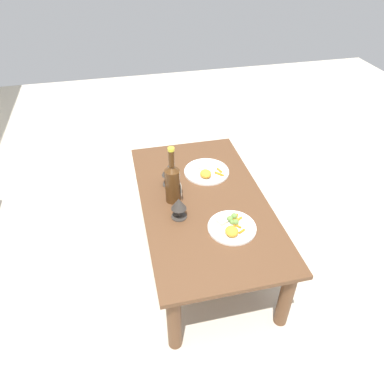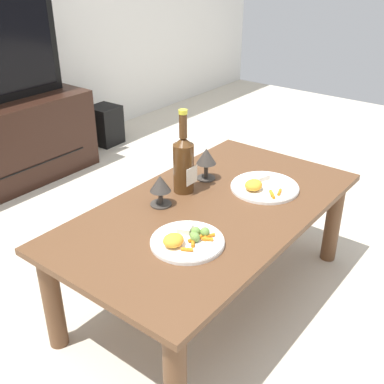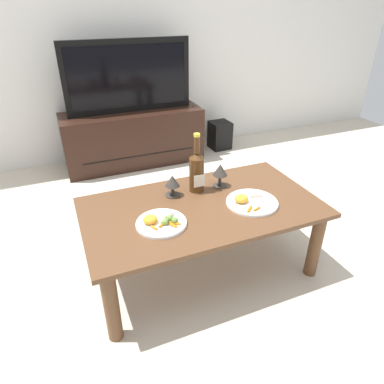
{
  "view_description": "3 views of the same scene",
  "coord_description": "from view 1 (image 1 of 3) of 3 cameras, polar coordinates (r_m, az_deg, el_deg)",
  "views": [
    {
      "loc": [
        -1.52,
        0.42,
        1.74
      ],
      "look_at": [
        0.01,
        0.07,
        0.5
      ],
      "focal_mm": 33.6,
      "sensor_mm": 36.0,
      "label": 1
    },
    {
      "loc": [
        -1.29,
        -0.91,
        1.32
      ],
      "look_at": [
        -0.04,
        0.07,
        0.49
      ],
      "focal_mm": 44.05,
      "sensor_mm": 36.0,
      "label": 2
    },
    {
      "loc": [
        -0.65,
        -1.42,
        1.4
      ],
      "look_at": [
        -0.04,
        0.04,
        0.51
      ],
      "focal_mm": 32.06,
      "sensor_mm": 36.0,
      "label": 3
    }
  ],
  "objects": [
    {
      "name": "wine_bottle",
      "position": [
        1.96,
        -3.12,
        1.66
      ],
      "size": [
        0.08,
        0.09,
        0.34
      ],
      "color": "#4C2D14",
      "rests_on": "dining_table"
    },
    {
      "name": "goblet_left",
      "position": [
        1.88,
        -2.12,
        -2.08
      ],
      "size": [
        0.08,
        0.08,
        0.13
      ],
      "color": "#38332D",
      "rests_on": "dining_table"
    },
    {
      "name": "ground_plane",
      "position": [
        2.34,
        1.63,
        -9.48
      ],
      "size": [
        6.4,
        6.4,
        0.0
      ],
      "primitive_type": "plane",
      "color": "beige"
    },
    {
      "name": "dinner_plate_right",
      "position": [
        2.24,
        2.28,
        3.28
      ],
      "size": [
        0.28,
        0.28,
        0.05
      ],
      "color": "white",
      "rests_on": "dining_table"
    },
    {
      "name": "dining_table",
      "position": [
        2.09,
        1.8,
        -2.75
      ],
      "size": [
        1.27,
        0.7,
        0.43
      ],
      "color": "brown",
      "rests_on": "ground_plane"
    },
    {
      "name": "goblet_right",
      "position": [
        2.1,
        -3.7,
        3.29
      ],
      "size": [
        0.08,
        0.08,
        0.14
      ],
      "color": "#38332D",
      "rests_on": "dining_table"
    },
    {
      "name": "dinner_plate_left",
      "position": [
        1.87,
        6.34,
        -5.5
      ],
      "size": [
        0.25,
        0.25,
        0.05
      ],
      "color": "white",
      "rests_on": "dining_table"
    }
  ]
}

